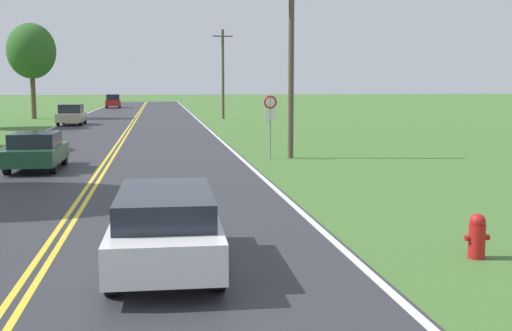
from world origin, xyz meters
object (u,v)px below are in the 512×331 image
traffic_sign (270,111)px  car_champagne_sedan_mid_far (71,114)px  car_white_hatchback_approaching (166,226)px  tree_behind_sign (31,51)px  car_red_suv_receding (113,101)px  car_dark_green_sedan_mid_near (36,150)px  fire_hydrant (477,236)px

traffic_sign → car_champagne_sedan_mid_far: 27.43m
car_white_hatchback_approaching → car_champagne_sedan_mid_far: size_ratio=1.04×
tree_behind_sign → car_red_suv_receding: size_ratio=2.06×
car_dark_green_sedan_mid_near → car_champagne_sedan_mid_far: 27.11m
traffic_sign → car_white_hatchback_approaching: (-4.57, -15.78, -1.30)m
tree_behind_sign → car_red_suv_receding: tree_behind_sign is taller
car_white_hatchback_approaching → car_champagne_sedan_mid_far: (-6.80, 40.71, 0.07)m
car_white_hatchback_approaching → car_red_suv_receding: (-6.06, 77.09, 0.21)m
car_champagne_sedan_mid_far → car_white_hatchback_approaching: bearing=-169.9°
tree_behind_sign → car_white_hatchback_approaching: size_ratio=2.02×
tree_behind_sign → car_dark_green_sedan_mid_near: 37.87m
car_white_hatchback_approaching → car_red_suv_receding: bearing=-174.3°
traffic_sign → tree_behind_sign: 38.48m
traffic_sign → car_champagne_sedan_mid_far: bearing=114.5°
car_white_hatchback_approaching → car_dark_green_sedan_mid_near: size_ratio=1.04×
car_dark_green_sedan_mid_near → car_red_suv_receding: car_red_suv_receding is taller
car_champagne_sedan_mid_far → car_red_suv_receding: car_red_suv_receding is taller
tree_behind_sign → car_champagne_sedan_mid_far: (4.61, -9.84, -5.31)m
fire_hydrant → car_red_suv_receding: (-11.67, 77.29, 0.54)m
tree_behind_sign → car_red_suv_receding: bearing=78.6°
traffic_sign → car_red_suv_receding: 62.23m
car_red_suv_receding → traffic_sign: bearing=-171.9°
traffic_sign → car_red_suv_receding: size_ratio=0.64×
tree_behind_sign → car_dark_green_sedan_mid_near: bearing=-79.5°
car_dark_green_sedan_mid_near → car_champagne_sedan_mid_far: size_ratio=0.99×
car_dark_green_sedan_mid_near → car_champagne_sedan_mid_far: car_champagne_sedan_mid_far is taller
car_dark_green_sedan_mid_near → car_red_suv_receding: (-1.46, 63.40, 0.23)m
fire_hydrant → car_champagne_sedan_mid_far: (-12.42, 40.91, 0.40)m
traffic_sign → tree_behind_sign: size_ratio=0.31×
car_red_suv_receding → car_dark_green_sedan_mid_near: bearing=179.6°
tree_behind_sign → car_champagne_sedan_mid_far: size_ratio=2.09×
traffic_sign → tree_behind_sign: tree_behind_sign is taller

